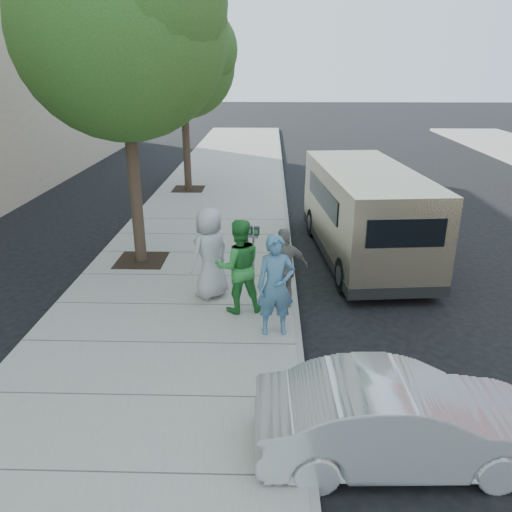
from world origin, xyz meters
The scene contains 12 objects.
ground centered at (0.00, 0.00, 0.00)m, with size 120.00×120.00×0.00m, color black.
sidewalk centered at (-1.00, 0.00, 0.07)m, with size 5.00×60.00×0.15m, color gray.
curb_face centered at (1.44, 0.00, 0.07)m, with size 0.12×60.00×0.16m, color gray.
tree_near centered at (-2.25, 2.40, 5.55)m, with size 4.62×4.60×7.53m.
tree_far centered at (-2.25, 10.00, 4.88)m, with size 3.92×3.80×6.49m.
parking_meter centered at (0.54, 1.25, 1.08)m, with size 0.28×0.16×1.28m.
van centered at (3.29, 3.19, 1.24)m, with size 2.66×6.45×2.33m.
sedan centered at (2.55, -4.01, 0.60)m, with size 1.26×3.62×1.19m, color #B8BCBF.
person_officer centered at (1.02, -1.08, 1.08)m, with size 0.68×0.45×1.86m, color teal.
person_green_shirt centered at (0.31, -0.22, 1.09)m, with size 0.92×0.71×1.88m, color #2D8936.
person_gray_shirt centered at (-0.32, 0.43, 1.11)m, with size 0.94×0.61×1.93m, color #B3B3B6.
person_striped_polo centered at (1.20, -0.03, 0.98)m, with size 0.97×0.40×1.65m, color slate.
Camera 1 is at (0.90, -9.11, 4.75)m, focal length 35.00 mm.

